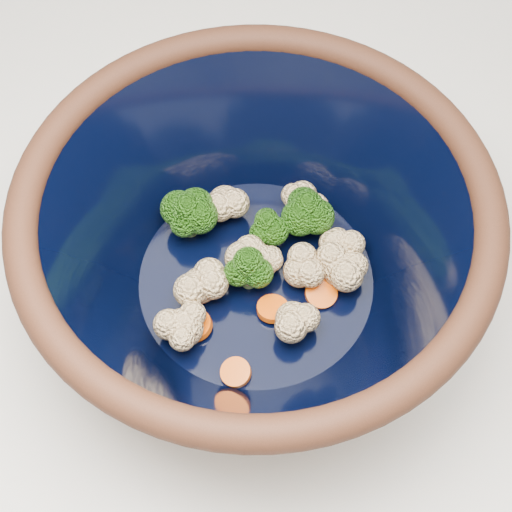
# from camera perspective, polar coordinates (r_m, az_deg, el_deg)

# --- Properties ---
(ground) EXTENTS (3.00, 3.00, 0.00)m
(ground) POSITION_cam_1_polar(r_m,az_deg,el_deg) (1.52, 2.47, -18.23)
(ground) COLOR #9E7A54
(ground) RESTS_ON ground
(counter) EXTENTS (1.20, 1.20, 0.90)m
(counter) POSITION_cam_1_polar(r_m,az_deg,el_deg) (1.09, 3.37, -13.19)
(counter) COLOR white
(counter) RESTS_ON ground
(mixing_bowl) EXTENTS (0.47, 0.47, 0.16)m
(mixing_bowl) POSITION_cam_1_polar(r_m,az_deg,el_deg) (0.58, 0.00, 0.79)
(mixing_bowl) COLOR black
(mixing_bowl) RESTS_ON counter
(vegetable_pile) EXTENTS (0.18, 0.20, 0.05)m
(vegetable_pile) POSITION_cam_1_polar(r_m,az_deg,el_deg) (0.62, 0.38, 0.55)
(vegetable_pile) COLOR #608442
(vegetable_pile) RESTS_ON mixing_bowl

